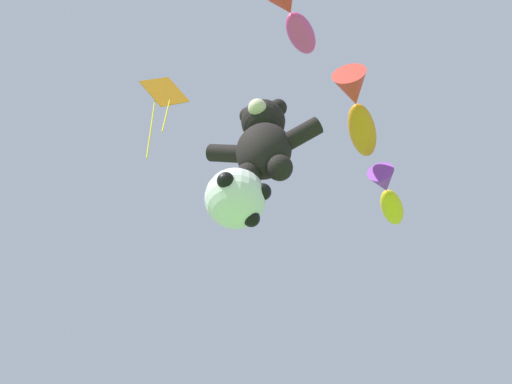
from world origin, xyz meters
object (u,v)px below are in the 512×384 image
object	(u,v)px
teddy_bear_kite	(263,141)
fish_kite_tangerine	(358,110)
fish_kite_magenta	(293,18)
soccer_ball_kite	(236,198)
diamond_kite	(164,96)
fish_kite_goldfin	(388,195)

from	to	relation	value
teddy_bear_kite	fish_kite_tangerine	bearing A→B (deg)	43.17
fish_kite_magenta	fish_kite_tangerine	distance (m)	2.69
soccer_ball_kite	fish_kite_magenta	distance (m)	4.16
fish_kite_magenta	soccer_ball_kite	bearing A→B (deg)	147.10
diamond_kite	fish_kite_magenta	bearing A→B (deg)	-18.42
fish_kite_magenta	fish_kite_goldfin	xyz separation A→B (m)	(1.01, 4.83, -0.35)
teddy_bear_kite	diamond_kite	xyz separation A→B (m)	(-2.35, 0.12, 2.81)
fish_kite_magenta	fish_kite_tangerine	bearing A→B (deg)	73.14
fish_kite_tangerine	fish_kite_magenta	bearing A→B (deg)	-106.86
teddy_bear_kite	diamond_kite	world-z (taller)	diamond_kite
fish_kite_tangerine	fish_kite_goldfin	world-z (taller)	fish_kite_tangerine
teddy_bear_kite	diamond_kite	size ratio (longest dim) A/B	0.77
fish_kite_magenta	diamond_kite	bearing A→B (deg)	161.58
fish_kite_magenta	fish_kite_goldfin	size ratio (longest dim) A/B	0.83
soccer_ball_kite	diamond_kite	distance (m)	4.67
soccer_ball_kite	diamond_kite	size ratio (longest dim) A/B	0.38
teddy_bear_kite	fish_kite_goldfin	xyz separation A→B (m)	(1.94, 3.86, 2.02)
teddy_bear_kite	fish_kite_magenta	size ratio (longest dim) A/B	1.43
soccer_ball_kite	fish_kite_magenta	bearing A→B (deg)	-32.90
diamond_kite	soccer_ball_kite	bearing A→B (deg)	-6.13
teddy_bear_kite	fish_kite_goldfin	bearing A→B (deg)	63.36
teddy_bear_kite	soccer_ball_kite	xyz separation A→B (m)	(-0.44, -0.08, -1.45)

